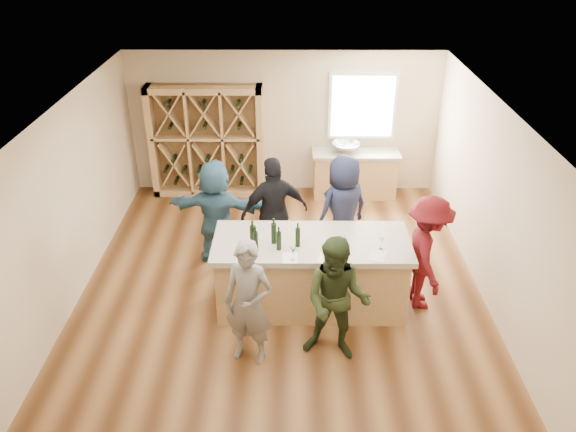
{
  "coord_description": "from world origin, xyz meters",
  "views": [
    {
      "loc": [
        0.15,
        -6.95,
        5.1
      ],
      "look_at": [
        0.1,
        0.2,
        1.15
      ],
      "focal_mm": 35.0,
      "sensor_mm": 36.0,
      "label": 1
    }
  ],
  "objects_px": {
    "sink": "(346,147)",
    "wine_bottle_e": "(298,237)",
    "person_server": "(427,253)",
    "person_far_right": "(343,210)",
    "tasting_counter_base": "(311,275)",
    "wine_bottle_a": "(253,236)",
    "wine_bottle_c": "(274,233)",
    "person_far_left": "(216,212)",
    "person_far_mid": "(275,212)",
    "wine_bottle_d": "(279,241)",
    "person_near_left": "(249,303)",
    "wine_rack": "(207,142)",
    "wine_bottle_b": "(256,241)",
    "person_near_right": "(337,301)"
  },
  "relations": [
    {
      "from": "person_far_mid",
      "to": "wine_bottle_a",
      "type": "bearing_deg",
      "value": 60.72
    },
    {
      "from": "sink",
      "to": "person_near_left",
      "type": "xyz_separation_m",
      "value": [
        -1.57,
        -4.68,
        -0.16
      ]
    },
    {
      "from": "sink",
      "to": "person_far_right",
      "type": "bearing_deg",
      "value": -95.76
    },
    {
      "from": "tasting_counter_base",
      "to": "person_near_left",
      "type": "xyz_separation_m",
      "value": [
        -0.8,
        -1.1,
        0.35
      ]
    },
    {
      "from": "wine_rack",
      "to": "person_far_left",
      "type": "relative_size",
      "value": 1.26
    },
    {
      "from": "person_near_left",
      "to": "person_server",
      "type": "bearing_deg",
      "value": 41.37
    },
    {
      "from": "wine_bottle_d",
      "to": "person_near_left",
      "type": "distance_m",
      "value": 1.01
    },
    {
      "from": "wine_bottle_e",
      "to": "wine_bottle_c",
      "type": "bearing_deg",
      "value": 166.12
    },
    {
      "from": "person_far_right",
      "to": "tasting_counter_base",
      "type": "bearing_deg",
      "value": 37.5
    },
    {
      "from": "person_near_left",
      "to": "person_far_mid",
      "type": "distance_m",
      "value": 2.23
    },
    {
      "from": "wine_bottle_b",
      "to": "person_server",
      "type": "distance_m",
      "value": 2.41
    },
    {
      "from": "wine_bottle_a",
      "to": "person_far_right",
      "type": "relative_size",
      "value": 0.17
    },
    {
      "from": "sink",
      "to": "wine_bottle_e",
      "type": "relative_size",
      "value": 1.99
    },
    {
      "from": "sink",
      "to": "person_near_left",
      "type": "height_order",
      "value": "person_near_left"
    },
    {
      "from": "wine_rack",
      "to": "wine_bottle_a",
      "type": "bearing_deg",
      "value": -73.39
    },
    {
      "from": "person_near_left",
      "to": "wine_bottle_e",
      "type": "bearing_deg",
      "value": 73.96
    },
    {
      "from": "wine_bottle_d",
      "to": "person_far_left",
      "type": "bearing_deg",
      "value": 125.59
    },
    {
      "from": "wine_rack",
      "to": "wine_bottle_b",
      "type": "height_order",
      "value": "wine_rack"
    },
    {
      "from": "person_far_mid",
      "to": "tasting_counter_base",
      "type": "bearing_deg",
      "value": 98.19
    },
    {
      "from": "sink",
      "to": "person_far_left",
      "type": "bearing_deg",
      "value": -133.34
    },
    {
      "from": "person_far_left",
      "to": "person_near_left",
      "type": "bearing_deg",
      "value": 112.09
    },
    {
      "from": "wine_bottle_a",
      "to": "person_far_mid",
      "type": "height_order",
      "value": "person_far_mid"
    },
    {
      "from": "tasting_counter_base",
      "to": "person_server",
      "type": "xyz_separation_m",
      "value": [
        1.61,
        0.04,
        0.36
      ]
    },
    {
      "from": "wine_bottle_c",
      "to": "person_far_left",
      "type": "relative_size",
      "value": 0.17
    },
    {
      "from": "wine_rack",
      "to": "person_server",
      "type": "xyz_separation_m",
      "value": [
        3.54,
        -3.6,
        -0.24
      ]
    },
    {
      "from": "wine_bottle_a",
      "to": "wine_bottle_e",
      "type": "height_order",
      "value": "wine_bottle_a"
    },
    {
      "from": "wine_bottle_c",
      "to": "wine_bottle_a",
      "type": "bearing_deg",
      "value": -161.02
    },
    {
      "from": "sink",
      "to": "person_near_right",
      "type": "height_order",
      "value": "person_near_right"
    },
    {
      "from": "person_near_left",
      "to": "person_near_right",
      "type": "relative_size",
      "value": 1.0
    },
    {
      "from": "person_server",
      "to": "person_far_mid",
      "type": "distance_m",
      "value": 2.41
    },
    {
      "from": "sink",
      "to": "wine_bottle_b",
      "type": "height_order",
      "value": "wine_bottle_b"
    },
    {
      "from": "wine_bottle_b",
      "to": "person_far_right",
      "type": "relative_size",
      "value": 0.15
    },
    {
      "from": "wine_bottle_e",
      "to": "wine_bottle_b",
      "type": "bearing_deg",
      "value": -169.76
    },
    {
      "from": "person_server",
      "to": "sink",
      "type": "bearing_deg",
      "value": 13.46
    },
    {
      "from": "person_far_right",
      "to": "wine_bottle_d",
      "type": "bearing_deg",
      "value": 27.02
    },
    {
      "from": "wine_bottle_a",
      "to": "wine_bottle_c",
      "type": "bearing_deg",
      "value": 18.98
    },
    {
      "from": "wine_bottle_a",
      "to": "wine_bottle_d",
      "type": "distance_m",
      "value": 0.36
    },
    {
      "from": "wine_rack",
      "to": "person_far_right",
      "type": "bearing_deg",
      "value": -44.4
    },
    {
      "from": "person_near_left",
      "to": "person_far_left",
      "type": "height_order",
      "value": "person_far_left"
    },
    {
      "from": "person_far_mid",
      "to": "person_far_left",
      "type": "height_order",
      "value": "person_far_mid"
    },
    {
      "from": "person_near_right",
      "to": "person_far_right",
      "type": "relative_size",
      "value": 0.95
    },
    {
      "from": "sink",
      "to": "wine_bottle_a",
      "type": "height_order",
      "value": "wine_bottle_a"
    },
    {
      "from": "person_server",
      "to": "person_far_right",
      "type": "xyz_separation_m",
      "value": [
        -1.08,
        1.19,
        0.04
      ]
    },
    {
      "from": "sink",
      "to": "person_near_right",
      "type": "relative_size",
      "value": 0.32
    },
    {
      "from": "sink",
      "to": "wine_bottle_a",
      "type": "xyz_separation_m",
      "value": [
        -1.57,
        -3.73,
        0.22
      ]
    },
    {
      "from": "tasting_counter_base",
      "to": "person_server",
      "type": "distance_m",
      "value": 1.65
    },
    {
      "from": "wine_bottle_c",
      "to": "person_far_left",
      "type": "distance_m",
      "value": 1.62
    },
    {
      "from": "wine_bottle_a",
      "to": "person_far_mid",
      "type": "distance_m",
      "value": 1.33
    },
    {
      "from": "wine_bottle_d",
      "to": "tasting_counter_base",
      "type": "bearing_deg",
      "value": 26.92
    },
    {
      "from": "person_far_left",
      "to": "person_server",
      "type": "bearing_deg",
      "value": 165.23
    }
  ]
}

